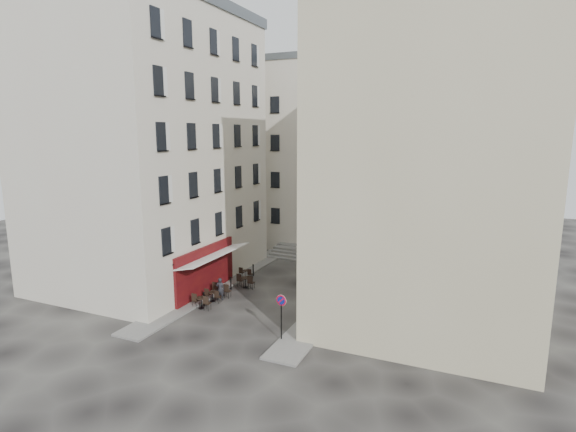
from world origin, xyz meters
The scene contains 18 objects.
ground centered at (0.00, 0.00, 0.00)m, with size 90.00×90.00×0.00m, color black.
sidewalk_left centered at (-4.50, 4.00, 0.06)m, with size 2.00×22.00×0.12m, color slate.
sidewalk_right centered at (4.50, 3.00, 0.06)m, with size 2.00×18.00×0.12m, color slate.
building_left centered at (-10.50, 3.00, 10.31)m, with size 12.20×16.20×20.60m.
building_right centered at (10.50, 3.50, 9.31)m, with size 12.20×14.20×18.60m.
building_back centered at (-1.00, 19.00, 9.31)m, with size 18.20×10.20×18.60m.
cafe_storefront centered at (-4.32, 1.00, 1.88)m, with size 1.74×7.30×3.50m.
stone_steps centered at (0.00, 12.57, 0.40)m, with size 9.00×3.15×0.80m.
bollard_near centered at (-3.25, -1.00, 0.53)m, with size 0.12×0.12×0.98m.
bollard_mid centered at (-3.25, 2.50, 0.53)m, with size 0.12×0.12×0.98m.
bollard_far centered at (-3.25, 6.00, 0.53)m, with size 0.12×0.12×0.98m.
no_parking_sign centered at (3.64, -3.63, 1.90)m, with size 0.61×0.12×2.69m.
bistro_table_a centered at (-3.09, -1.50, 0.49)m, with size 1.37×0.64×0.97m.
bistro_table_b centered at (-3.11, -0.12, 0.44)m, with size 1.23×0.57×0.86m.
bistro_table_c centered at (-3.07, 0.97, 0.50)m, with size 1.39×0.65×0.98m.
bistro_table_d centered at (-2.41, 3.24, 0.51)m, with size 1.42×0.67×1.00m.
bistro_table_e centered at (-3.47, 5.21, 0.42)m, with size 1.18×0.55×0.83m.
pedestrian centered at (-2.83, 0.38, 0.80)m, with size 0.58×0.38×1.59m, color black.
Camera 1 is at (13.34, -24.83, 11.41)m, focal length 28.00 mm.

